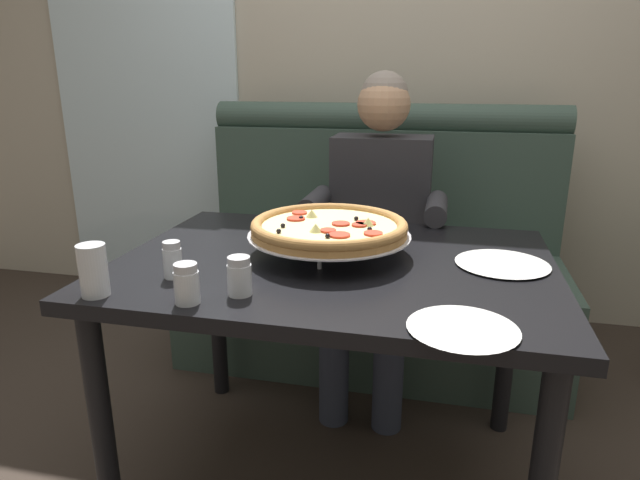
{
  "coord_description": "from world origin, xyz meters",
  "views": [
    {
      "loc": [
        0.3,
        -1.46,
        1.26
      ],
      "look_at": [
        -0.06,
        0.06,
        0.78
      ],
      "focal_mm": 30.66,
      "sensor_mm": 36.0,
      "label": 1
    }
  ],
  "objects_px": {
    "diner_main": "(378,217)",
    "shaker_pepper_flakes": "(240,279)",
    "booth_bench": "(374,267)",
    "dining_table": "(334,288)",
    "plate_near_right": "(502,262)",
    "patio_chair": "(170,186)",
    "shaker_parmesan": "(187,287)",
    "drinking_glass": "(94,274)",
    "pizza": "(329,228)",
    "plate_near_left": "(463,326)",
    "shaker_oregano": "(173,262)"
  },
  "relations": [
    {
      "from": "dining_table",
      "to": "shaker_oregano",
      "type": "relative_size",
      "value": 12.6
    },
    {
      "from": "plate_near_right",
      "to": "patio_chair",
      "type": "relative_size",
      "value": 0.3
    },
    {
      "from": "shaker_oregano",
      "to": "plate_near_left",
      "type": "distance_m",
      "value": 0.75
    },
    {
      "from": "shaker_parmesan",
      "to": "plate_near_left",
      "type": "bearing_deg",
      "value": -0.2
    },
    {
      "from": "diner_main",
      "to": "shaker_pepper_flakes",
      "type": "relative_size",
      "value": 13.24
    },
    {
      "from": "plate_near_left",
      "to": "patio_chair",
      "type": "relative_size",
      "value": 0.27
    },
    {
      "from": "booth_bench",
      "to": "pizza",
      "type": "distance_m",
      "value": 0.98
    },
    {
      "from": "shaker_parmesan",
      "to": "plate_near_right",
      "type": "distance_m",
      "value": 0.86
    },
    {
      "from": "shaker_oregano",
      "to": "shaker_pepper_flakes",
      "type": "relative_size",
      "value": 1.02
    },
    {
      "from": "shaker_pepper_flakes",
      "to": "shaker_parmesan",
      "type": "distance_m",
      "value": 0.13
    },
    {
      "from": "pizza",
      "to": "shaker_pepper_flakes",
      "type": "relative_size",
      "value": 4.98
    },
    {
      "from": "shaker_parmesan",
      "to": "diner_main",
      "type": "bearing_deg",
      "value": 73.21
    },
    {
      "from": "shaker_pepper_flakes",
      "to": "shaker_parmesan",
      "type": "height_order",
      "value": "same"
    },
    {
      "from": "pizza",
      "to": "shaker_pepper_flakes",
      "type": "xyz_separation_m",
      "value": [
        -0.15,
        -0.35,
        -0.04
      ]
    },
    {
      "from": "booth_bench",
      "to": "drinking_glass",
      "type": "relative_size",
      "value": 12.94
    },
    {
      "from": "booth_bench",
      "to": "dining_table",
      "type": "bearing_deg",
      "value": -90.0
    },
    {
      "from": "shaker_parmesan",
      "to": "drinking_glass",
      "type": "relative_size",
      "value": 0.76
    },
    {
      "from": "shaker_parmesan",
      "to": "patio_chair",
      "type": "height_order",
      "value": "patio_chair"
    },
    {
      "from": "shaker_pepper_flakes",
      "to": "shaker_parmesan",
      "type": "xyz_separation_m",
      "value": [
        -0.1,
        -0.08,
        0.0
      ]
    },
    {
      "from": "dining_table",
      "to": "shaker_pepper_flakes",
      "type": "height_order",
      "value": "shaker_pepper_flakes"
    },
    {
      "from": "diner_main",
      "to": "plate_near_right",
      "type": "distance_m",
      "value": 0.73
    },
    {
      "from": "shaker_oregano",
      "to": "plate_near_right",
      "type": "height_order",
      "value": "shaker_oregano"
    },
    {
      "from": "drinking_glass",
      "to": "diner_main",
      "type": "bearing_deg",
      "value": 62.27
    },
    {
      "from": "pizza",
      "to": "drinking_glass",
      "type": "xyz_separation_m",
      "value": [
        -0.48,
        -0.43,
        -0.03
      ]
    },
    {
      "from": "plate_near_left",
      "to": "plate_near_right",
      "type": "bearing_deg",
      "value": 75.55
    },
    {
      "from": "dining_table",
      "to": "plate_near_left",
      "type": "distance_m",
      "value": 0.53
    },
    {
      "from": "drinking_glass",
      "to": "patio_chair",
      "type": "xyz_separation_m",
      "value": [
        -1.03,
        2.28,
        -0.28
      ]
    },
    {
      "from": "pizza",
      "to": "patio_chair",
      "type": "distance_m",
      "value": 2.41
    },
    {
      "from": "diner_main",
      "to": "shaker_oregano",
      "type": "distance_m",
      "value": 0.99
    },
    {
      "from": "shaker_pepper_flakes",
      "to": "patio_chair",
      "type": "bearing_deg",
      "value": 121.9
    },
    {
      "from": "shaker_oregano",
      "to": "drinking_glass",
      "type": "distance_m",
      "value": 0.2
    },
    {
      "from": "shaker_pepper_flakes",
      "to": "shaker_parmesan",
      "type": "bearing_deg",
      "value": -142.96
    },
    {
      "from": "shaker_pepper_flakes",
      "to": "plate_near_right",
      "type": "bearing_deg",
      "value": 29.89
    },
    {
      "from": "shaker_oregano",
      "to": "booth_bench",
      "type": "bearing_deg",
      "value": 71.67
    },
    {
      "from": "diner_main",
      "to": "patio_chair",
      "type": "height_order",
      "value": "diner_main"
    },
    {
      "from": "plate_near_right",
      "to": "drinking_glass",
      "type": "distance_m",
      "value": 1.08
    },
    {
      "from": "booth_bench",
      "to": "plate_near_right",
      "type": "distance_m",
      "value": 1.04
    },
    {
      "from": "dining_table",
      "to": "patio_chair",
      "type": "bearing_deg",
      "value": 129.14
    },
    {
      "from": "shaker_parmesan",
      "to": "patio_chair",
      "type": "relative_size",
      "value": 0.11
    },
    {
      "from": "shaker_pepper_flakes",
      "to": "dining_table",
      "type": "bearing_deg",
      "value": 61.08
    },
    {
      "from": "booth_bench",
      "to": "patio_chair",
      "type": "relative_size",
      "value": 1.93
    },
    {
      "from": "drinking_glass",
      "to": "patio_chair",
      "type": "relative_size",
      "value": 0.15
    },
    {
      "from": "pizza",
      "to": "shaker_parmesan",
      "type": "bearing_deg",
      "value": -120.19
    },
    {
      "from": "pizza",
      "to": "patio_chair",
      "type": "height_order",
      "value": "same"
    },
    {
      "from": "dining_table",
      "to": "plate_near_left",
      "type": "height_order",
      "value": "plate_near_left"
    },
    {
      "from": "diner_main",
      "to": "patio_chair",
      "type": "relative_size",
      "value": 1.48
    },
    {
      "from": "shaker_parmesan",
      "to": "drinking_glass",
      "type": "height_order",
      "value": "drinking_glass"
    },
    {
      "from": "shaker_parmesan",
      "to": "booth_bench",
      "type": "bearing_deg",
      "value": 78.28
    },
    {
      "from": "shaker_pepper_flakes",
      "to": "drinking_glass",
      "type": "distance_m",
      "value": 0.35
    },
    {
      "from": "plate_near_right",
      "to": "booth_bench",
      "type": "bearing_deg",
      "value": 118.5
    }
  ]
}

